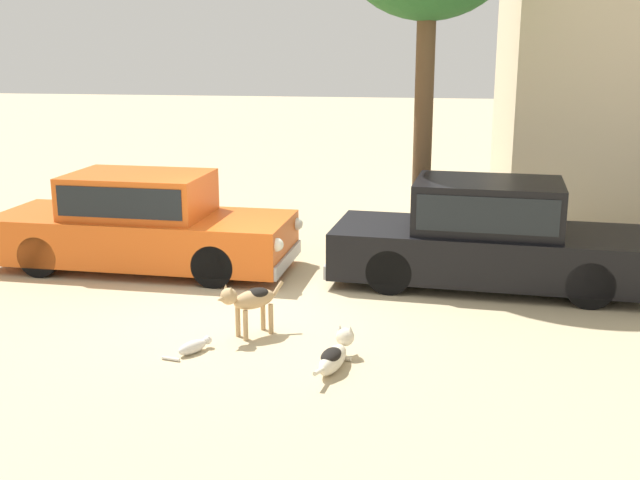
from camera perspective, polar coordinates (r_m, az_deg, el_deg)
ground_plane at (r=10.64m, az=-4.88°, el=-4.78°), size 80.00×80.00×0.00m
parked_sedan_nearest at (r=12.45m, az=-12.88°, el=1.29°), size 4.79×1.83×1.51m
parked_sedan_second at (r=11.54m, az=12.26°, el=0.38°), size 4.74×2.01×1.55m
stray_dog_spotted at (r=8.59m, az=1.11°, el=-8.37°), size 0.36×1.11×0.38m
stray_dog_tan at (r=9.41m, az=-5.16°, el=-4.37°), size 0.71×0.74×0.70m
stray_cat at (r=9.13m, az=-9.25°, el=-7.72°), size 0.46×0.52×0.16m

